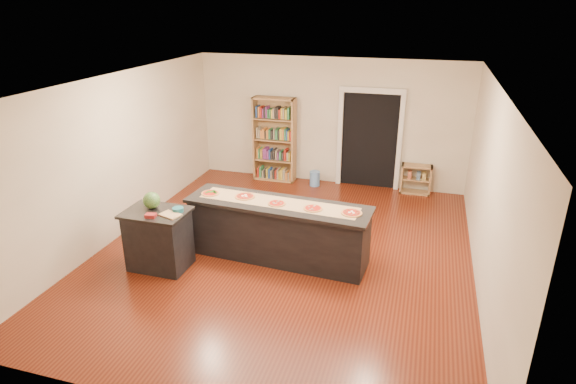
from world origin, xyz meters
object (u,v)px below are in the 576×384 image
(waste_bin, at_px, (315,179))
(bookshelf, at_px, (274,140))
(watermelon, at_px, (152,200))
(side_counter, at_px, (159,239))
(kitchen_island, at_px, (278,231))
(low_shelf, at_px, (416,179))

(waste_bin, bearing_deg, bookshelf, 172.01)
(watermelon, bearing_deg, bookshelf, 81.56)
(side_counter, height_order, watermelon, watermelon)
(side_counter, distance_m, bookshelf, 4.33)
(bookshelf, bearing_deg, kitchen_island, -71.36)
(bookshelf, distance_m, waste_bin, 1.28)
(side_counter, height_order, low_shelf, side_counter)
(kitchen_island, bearing_deg, watermelon, -155.18)
(kitchen_island, distance_m, side_counter, 1.86)
(bookshelf, relative_size, low_shelf, 3.00)
(side_counter, height_order, waste_bin, side_counter)
(low_shelf, distance_m, waste_bin, 2.21)
(bookshelf, height_order, watermelon, bookshelf)
(kitchen_island, height_order, watermelon, watermelon)
(kitchen_island, xyz_separation_m, low_shelf, (2.01, 3.53, -0.17))
(side_counter, height_order, bookshelf, bookshelf)
(bookshelf, bearing_deg, side_counter, -96.84)
(bookshelf, xyz_separation_m, watermelon, (-0.62, -4.18, 0.12))
(side_counter, bearing_deg, low_shelf, 49.78)
(bookshelf, xyz_separation_m, waste_bin, (0.99, -0.14, -0.79))
(kitchen_island, bearing_deg, bookshelf, 112.55)
(side_counter, relative_size, waste_bin, 2.87)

